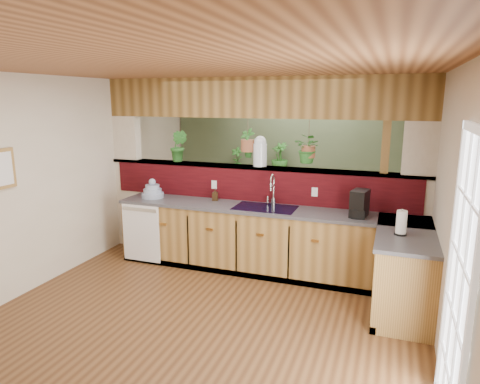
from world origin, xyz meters
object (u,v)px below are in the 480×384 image
(paper_towel, at_px, (401,223))
(coffee_maker, at_px, (359,205))
(shelving_console, at_px, (255,196))
(dish_stack, at_px, (153,192))
(faucet, at_px, (273,188))
(soap_dispenser, at_px, (215,195))
(glass_jar, at_px, (260,151))

(paper_towel, bearing_deg, coffee_maker, 129.35)
(shelving_console, bearing_deg, coffee_maker, -36.08)
(dish_stack, bearing_deg, faucet, 4.81)
(soap_dispenser, xyz_separation_m, glass_jar, (0.59, 0.23, 0.61))
(faucet, bearing_deg, coffee_maker, -9.57)
(paper_towel, bearing_deg, dish_stack, 169.55)
(coffee_maker, bearing_deg, shelving_console, 142.69)
(dish_stack, distance_m, shelving_console, 2.46)
(glass_jar, relative_size, shelving_console, 0.28)
(dish_stack, relative_size, shelving_console, 0.22)
(faucet, distance_m, soap_dispenser, 0.85)
(faucet, height_order, shelving_console, faucet)
(faucet, bearing_deg, soap_dispenser, -179.10)
(dish_stack, xyz_separation_m, shelving_console, (0.83, 2.26, -0.49))
(paper_towel, bearing_deg, shelving_console, 131.48)
(paper_towel, bearing_deg, soap_dispenser, 162.82)
(paper_towel, distance_m, shelving_console, 3.89)
(glass_jar, bearing_deg, coffee_maker, -16.35)
(faucet, bearing_deg, shelving_console, 113.71)
(paper_towel, distance_m, glass_jar, 2.19)
(coffee_maker, relative_size, glass_jar, 0.79)
(faucet, distance_m, coffee_maker, 1.17)
(coffee_maker, xyz_separation_m, glass_jar, (-1.40, 0.41, 0.55))
(shelving_console, bearing_deg, paper_towel, -36.60)
(dish_stack, height_order, soap_dispenser, dish_stack)
(coffee_maker, height_order, paper_towel, coffee_maker)
(coffee_maker, bearing_deg, glass_jar, 174.34)
(coffee_maker, distance_m, glass_jar, 1.56)
(soap_dispenser, distance_m, paper_towel, 2.58)
(coffee_maker, xyz_separation_m, paper_towel, (0.48, -0.58, -0.02))
(faucet, height_order, coffee_maker, faucet)
(faucet, bearing_deg, paper_towel, -25.45)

